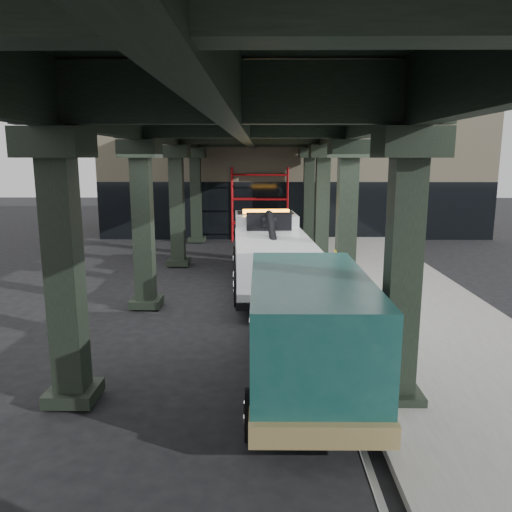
{
  "coord_description": "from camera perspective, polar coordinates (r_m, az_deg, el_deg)",
  "views": [
    {
      "loc": [
        0.11,
        -12.6,
        4.5
      ],
      "look_at": [
        -0.06,
        1.58,
        1.7
      ],
      "focal_mm": 35.0,
      "sensor_mm": 36.0,
      "label": 1
    }
  ],
  "objects": [
    {
      "name": "ground",
      "position": [
        13.38,
        0.16,
        -8.49
      ],
      "size": [
        90.0,
        90.0,
        0.0
      ],
      "primitive_type": "plane",
      "color": "black",
      "rests_on": "ground"
    },
    {
      "name": "sidewalk",
      "position": [
        15.88,
        16.77,
        -5.51
      ],
      "size": [
        5.0,
        40.0,
        0.15
      ],
      "primitive_type": "cube",
      "color": "gray",
      "rests_on": "ground"
    },
    {
      "name": "lane_stripe",
      "position": [
        15.36,
        6.61,
        -5.92
      ],
      "size": [
        0.12,
        38.0,
        0.01
      ],
      "primitive_type": "cube",
      "color": "silver",
      "rests_on": "ground"
    },
    {
      "name": "viaduct",
      "position": [
        14.64,
        -1.38,
        14.92
      ],
      "size": [
        7.4,
        32.0,
        6.4
      ],
      "color": "black",
      "rests_on": "ground"
    },
    {
      "name": "building",
      "position": [
        32.66,
        4.05,
        10.26
      ],
      "size": [
        22.0,
        10.0,
        8.0
      ],
      "primitive_type": "cube",
      "color": "#C6B793",
      "rests_on": "ground"
    },
    {
      "name": "scaffolding",
      "position": [
        27.35,
        0.44,
        6.15
      ],
      "size": [
        3.08,
        0.88,
        4.0
      ],
      "color": "red",
      "rests_on": "ground"
    },
    {
      "name": "tow_truck",
      "position": [
        17.39,
        1.53,
        0.63
      ],
      "size": [
        2.83,
        8.4,
        2.71
      ],
      "rotation": [
        0.0,
        0.0,
        0.06
      ],
      "color": "black",
      "rests_on": "ground"
    },
    {
      "name": "towed_van",
      "position": [
        9.84,
        5.88,
        -8.04
      ],
      "size": [
        2.38,
        5.86,
        2.37
      ],
      "rotation": [
        0.0,
        0.0,
        0.0
      ],
      "color": "#12423E",
      "rests_on": "ground"
    }
  ]
}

